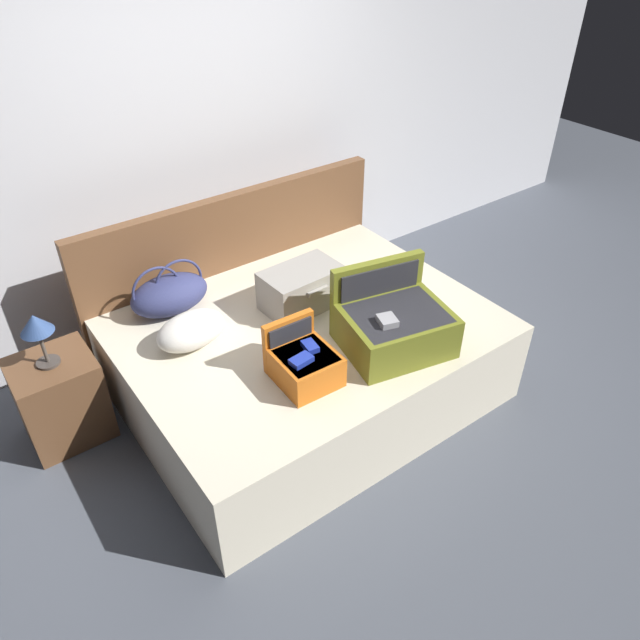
# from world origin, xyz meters

# --- Properties ---
(ground_plane) EXTENTS (12.00, 12.00, 0.00)m
(ground_plane) POSITION_xyz_m (0.00, 0.00, 0.00)
(ground_plane) COLOR #4C515B
(back_wall) EXTENTS (8.00, 0.10, 2.60)m
(back_wall) POSITION_xyz_m (0.00, 1.65, 1.30)
(back_wall) COLOR silver
(back_wall) RESTS_ON ground
(bed) EXTENTS (2.10, 1.61, 0.54)m
(bed) POSITION_xyz_m (0.00, 0.40, 0.27)
(bed) COLOR beige
(bed) RESTS_ON ground
(headboard) EXTENTS (2.14, 0.08, 1.05)m
(headboard) POSITION_xyz_m (0.00, 1.24, 0.52)
(headboard) COLOR brown
(headboard) RESTS_ON ground
(hard_case_large) EXTENTS (0.65, 0.59, 0.43)m
(hard_case_large) POSITION_xyz_m (0.27, -0.04, 0.69)
(hard_case_large) COLOR olive
(hard_case_large) RESTS_ON bed
(hard_case_medium) EXTENTS (0.48, 0.33, 0.25)m
(hard_case_medium) POSITION_xyz_m (0.08, 0.58, 0.67)
(hard_case_medium) COLOR gray
(hard_case_medium) RESTS_ON bed
(hard_case_small) EXTENTS (0.31, 0.35, 0.30)m
(hard_case_small) POSITION_xyz_m (-0.29, 0.03, 0.65)
(hard_case_small) COLOR #D16619
(hard_case_small) RESTS_ON bed
(duffel_bag) EXTENTS (0.47, 0.30, 0.33)m
(duffel_bag) POSITION_xyz_m (-0.58, 1.00, 0.66)
(duffel_bag) COLOR navy
(duffel_bag) RESTS_ON bed
(pillow_near_headboard) EXTENTS (0.42, 0.29, 0.19)m
(pillow_near_headboard) POSITION_xyz_m (-0.63, 0.63, 0.64)
(pillow_near_headboard) COLOR white
(pillow_near_headboard) RESTS_ON bed
(nightstand) EXTENTS (0.44, 0.40, 0.53)m
(nightstand) POSITION_xyz_m (-1.33, 0.95, 0.26)
(nightstand) COLOR brown
(nightstand) RESTS_ON ground
(table_lamp) EXTENTS (0.17, 0.17, 0.32)m
(table_lamp) POSITION_xyz_m (-1.33, 0.95, 0.77)
(table_lamp) COLOR #3F3833
(table_lamp) RESTS_ON nightstand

